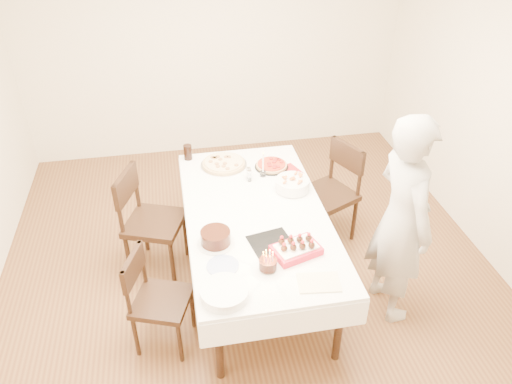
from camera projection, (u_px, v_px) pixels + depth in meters
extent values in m
plane|color=#58331E|center=(251.00, 278.00, 4.53)|extent=(5.00, 5.00, 0.00)
cube|color=beige|center=(213.00, 45.00, 5.81)|extent=(4.50, 0.04, 2.70)
cube|color=white|center=(256.00, 248.00, 4.31)|extent=(1.60, 2.34, 0.75)
imported|color=#B0ABA6|center=(401.00, 220.00, 3.79)|extent=(0.49, 0.69, 1.77)
cylinder|color=beige|center=(224.00, 163.00, 4.71)|extent=(0.50, 0.50, 0.04)
cylinder|color=red|center=(272.00, 165.00, 4.68)|extent=(0.41, 0.41, 0.04)
cube|color=#B21E1E|center=(287.00, 172.00, 4.62)|extent=(0.30, 0.30, 0.01)
cylinder|color=white|center=(292.00, 184.00, 4.35)|extent=(0.34, 0.34, 0.10)
cylinder|color=white|center=(263.00, 164.00, 4.49)|extent=(0.06, 0.06, 0.26)
cylinder|color=black|center=(188.00, 152.00, 4.78)|extent=(0.10, 0.10, 0.15)
cylinder|color=black|center=(216.00, 238.00, 3.74)|extent=(0.34, 0.34, 0.11)
cube|color=black|center=(272.00, 244.00, 3.77)|extent=(0.37, 0.37, 0.01)
cylinder|color=black|center=(268.00, 261.00, 3.50)|extent=(0.14, 0.14, 0.14)
cube|color=beige|center=(319.00, 283.00, 3.42)|extent=(0.31, 0.23, 0.02)
cylinder|color=white|center=(224.00, 293.00, 3.31)|extent=(0.41, 0.41, 0.07)
cylinder|color=white|center=(223.00, 266.00, 3.56)|extent=(0.27, 0.27, 0.01)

